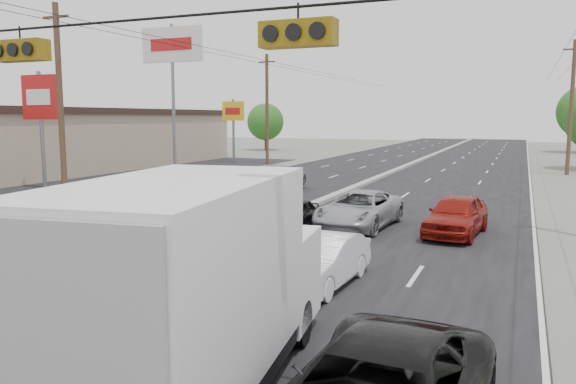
# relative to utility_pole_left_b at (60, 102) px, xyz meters

# --- Properties ---
(road_surface) EXTENTS (20.00, 160.00, 0.02)m
(road_surface) POSITION_rel_utility_pole_left_b_xyz_m (12.50, 15.00, -5.11)
(road_surface) COLOR black
(road_surface) RESTS_ON ground
(center_median) EXTENTS (0.50, 160.00, 0.20)m
(center_median) POSITION_rel_utility_pole_left_b_xyz_m (12.50, 15.00, -5.01)
(center_median) COLOR gray
(center_median) RESTS_ON ground
(strip_mall) EXTENTS (12.00, 42.00, 4.60)m
(strip_mall) POSITION_rel_utility_pole_left_b_xyz_m (-13.50, 10.00, -2.81)
(strip_mall) COLOR tan
(strip_mall) RESTS_ON ground
(parking_lot) EXTENTS (10.00, 42.00, 0.02)m
(parking_lot) POSITION_rel_utility_pole_left_b_xyz_m (-4.50, 10.00, -5.11)
(parking_lot) COLOR black
(parking_lot) RESTS_ON ground
(utility_pole_left_b) EXTENTS (1.60, 0.30, 10.00)m
(utility_pole_left_b) POSITION_rel_utility_pole_left_b_xyz_m (0.00, 0.00, 0.00)
(utility_pole_left_b) COLOR #422D1E
(utility_pole_left_b) RESTS_ON ground
(utility_pole_left_c) EXTENTS (1.60, 0.30, 10.00)m
(utility_pole_left_c) POSITION_rel_utility_pole_left_b_xyz_m (0.00, 25.00, 0.00)
(utility_pole_left_c) COLOR #422D1E
(utility_pole_left_c) RESTS_ON ground
(utility_pole_right_c) EXTENTS (1.60, 0.30, 10.00)m
(utility_pole_right_c) POSITION_rel_utility_pole_left_b_xyz_m (25.00, 25.00, 0.00)
(utility_pole_right_c) COLOR #422D1E
(utility_pole_right_c) RESTS_ON ground
(traffic_signals) EXTENTS (25.00, 0.30, 0.54)m
(traffic_signals) POSITION_rel_utility_pole_left_b_xyz_m (13.90, -15.00, 0.39)
(traffic_signals) COLOR black
(traffic_signals) RESTS_ON ground
(pole_sign_mid) EXTENTS (2.60, 0.25, 7.00)m
(pole_sign_mid) POSITION_rel_utility_pole_left_b_xyz_m (-4.50, 3.00, 0.01)
(pole_sign_mid) COLOR slate
(pole_sign_mid) RESTS_ON ground
(pole_sign_billboard) EXTENTS (5.00, 0.25, 11.00)m
(pole_sign_billboard) POSITION_rel_utility_pole_left_b_xyz_m (-2.00, 13.00, 3.76)
(pole_sign_billboard) COLOR slate
(pole_sign_billboard) RESTS_ON ground
(pole_sign_far) EXTENTS (2.20, 0.25, 6.00)m
(pole_sign_far) POSITION_rel_utility_pole_left_b_xyz_m (-3.50, 25.00, -0.70)
(pole_sign_far) COLOR slate
(pole_sign_far) RESTS_ON ground
(tree_left_far) EXTENTS (4.80, 4.80, 6.12)m
(tree_left_far) POSITION_rel_utility_pole_left_b_xyz_m (-9.50, 45.00, -1.39)
(tree_left_far) COLOR #382619
(tree_left_far) RESTS_ON ground
(box_truck) EXTENTS (3.26, 7.12, 3.48)m
(box_truck) POSITION_rel_utility_pole_left_b_xyz_m (17.37, -15.07, -3.32)
(box_truck) COLOR black
(box_truck) RESTS_ON ground
(red_sedan) EXTENTS (1.81, 4.76, 1.55)m
(red_sedan) POSITION_rel_utility_pole_left_b_xyz_m (14.64, -9.86, -4.33)
(red_sedan) COLOR maroon
(red_sedan) RESTS_ON ground
(queue_car_a) EXTENTS (1.60, 3.74, 1.26)m
(queue_car_a) POSITION_rel_utility_pole_left_b_xyz_m (13.90, -2.89, -4.48)
(queue_car_a) COLOR black
(queue_car_a) RESTS_ON ground
(queue_car_b) EXTENTS (1.61, 4.05, 1.31)m
(queue_car_b) POSITION_rel_utility_pole_left_b_xyz_m (17.21, -8.83, -4.45)
(queue_car_b) COLOR white
(queue_car_b) RESTS_ON ground
(queue_car_c) EXTENTS (2.74, 5.32, 1.43)m
(queue_car_c) POSITION_rel_utility_pole_left_b_xyz_m (16.00, -0.93, -4.39)
(queue_car_c) COLOR #999BA0
(queue_car_c) RESTS_ON ground
(queue_car_e) EXTENTS (2.24, 4.57, 1.50)m
(queue_car_e) POSITION_rel_utility_pole_left_b_xyz_m (19.70, -0.95, -4.36)
(queue_car_e) COLOR maroon
(queue_car_e) RESTS_ON ground
(oncoming_near) EXTENTS (2.55, 5.10, 1.42)m
(oncoming_near) POSITION_rel_utility_pole_left_b_xyz_m (9.38, -2.10, -4.40)
(oncoming_near) COLOR black
(oncoming_near) RESTS_ON ground
(oncoming_far) EXTENTS (2.92, 5.79, 1.57)m
(oncoming_far) POSITION_rel_utility_pole_left_b_xyz_m (8.44, 7.87, -4.32)
(oncoming_far) COLOR #9E9FA5
(oncoming_far) RESTS_ON ground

